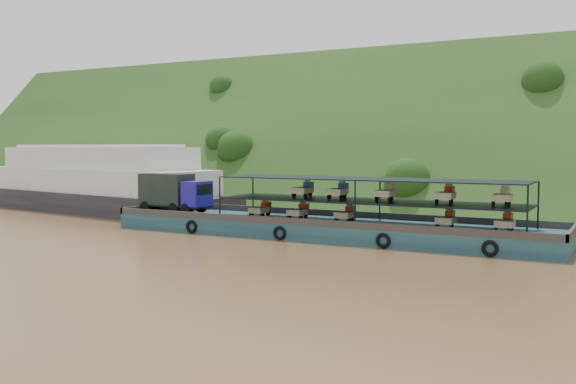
% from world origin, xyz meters
% --- Properties ---
extents(ground, '(160.00, 160.00, 0.00)m').
position_xyz_m(ground, '(0.00, 0.00, 0.00)').
color(ground, brown).
rests_on(ground, ground).
extents(hillside, '(140.00, 39.60, 39.60)m').
position_xyz_m(hillside, '(0.00, 36.00, 0.00)').
color(hillside, '#1A3513').
rests_on(hillside, ground).
extents(cargo_barge, '(35.00, 7.18, 4.55)m').
position_xyz_m(cargo_barge, '(0.82, 1.53, 1.12)').
color(cargo_barge, '#143146').
rests_on(cargo_barge, ground).
extents(passenger_ferry, '(36.02, 14.08, 7.11)m').
position_xyz_m(passenger_ferry, '(-28.32, 8.20, 3.08)').
color(passenger_ferry, black).
rests_on(passenger_ferry, ground).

